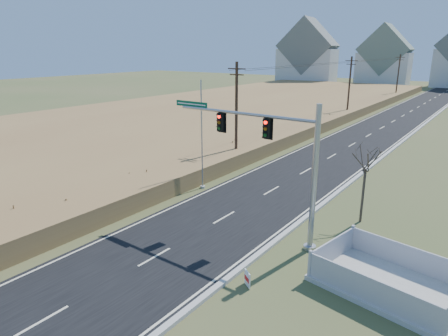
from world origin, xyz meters
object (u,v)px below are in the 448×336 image
at_px(fence_enclosure, 389,283).
at_px(bare_tree, 367,157).
at_px(open_sign, 247,279).
at_px(traffic_signal_mast, 281,158).
at_px(flagpole, 202,147).

relative_size(fence_enclosure, bare_tree, 1.32).
xyz_separation_m(open_sign, bare_tree, (1.90, 9.81, 3.66)).
relative_size(traffic_signal_mast, fence_enclosure, 1.44).
distance_m(traffic_signal_mast, fence_enclosure, 7.69).
relative_size(flagpole, bare_tree, 1.60).
bearing_deg(traffic_signal_mast, bare_tree, 60.86).
bearing_deg(traffic_signal_mast, open_sign, -76.13).
height_order(traffic_signal_mast, bare_tree, traffic_signal_mast).
bearing_deg(fence_enclosure, traffic_signal_mast, 177.64).
bearing_deg(bare_tree, open_sign, -100.96).
distance_m(fence_enclosure, flagpole, 16.12).
xyz_separation_m(traffic_signal_mast, open_sign, (1.06, -4.83, -4.24)).
height_order(open_sign, bare_tree, bare_tree).
xyz_separation_m(traffic_signal_mast, bare_tree, (2.95, 4.98, -0.58)).
relative_size(open_sign, bare_tree, 0.14).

